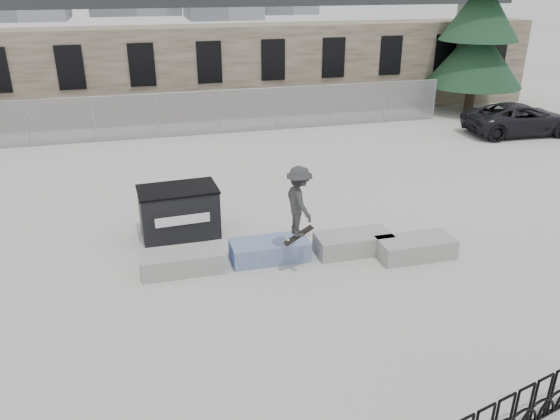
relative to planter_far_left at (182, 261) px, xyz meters
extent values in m
plane|color=beige|center=(2.94, 0.00, -0.28)|extent=(120.00, 120.00, 0.00)
cube|color=brown|center=(2.94, 16.25, 1.97)|extent=(36.00, 2.50, 4.50)
cube|color=black|center=(-3.46, 14.98, 2.62)|extent=(1.20, 0.12, 2.00)
cube|color=black|center=(-0.26, 14.98, 2.62)|extent=(1.20, 0.12, 2.00)
cube|color=black|center=(2.94, 14.98, 2.62)|extent=(1.20, 0.12, 2.00)
cube|color=black|center=(6.14, 14.98, 2.62)|extent=(1.20, 0.12, 2.00)
cube|color=black|center=(9.34, 14.98, 2.62)|extent=(1.20, 0.12, 2.00)
cube|color=black|center=(12.54, 14.98, 2.62)|extent=(1.20, 0.12, 2.00)
cube|color=black|center=(15.74, 14.98, 2.62)|extent=(1.20, 0.12, 2.00)
cube|color=black|center=(18.94, 14.98, 2.62)|extent=(1.20, 0.12, 2.00)
cylinder|color=gray|center=(-5.31, 12.50, 0.72)|extent=(0.06, 0.06, 2.00)
cylinder|color=gray|center=(-2.56, 12.50, 0.72)|extent=(0.06, 0.06, 2.00)
cylinder|color=gray|center=(0.19, 12.50, 0.72)|extent=(0.06, 0.06, 2.00)
cylinder|color=gray|center=(2.94, 12.50, 0.72)|extent=(0.06, 0.06, 2.00)
cylinder|color=gray|center=(5.69, 12.50, 0.72)|extent=(0.06, 0.06, 2.00)
cylinder|color=gray|center=(8.44, 12.50, 0.72)|extent=(0.06, 0.06, 2.00)
cylinder|color=gray|center=(11.19, 12.50, 0.72)|extent=(0.06, 0.06, 2.00)
cylinder|color=gray|center=(13.94, 12.50, 0.72)|extent=(0.06, 0.06, 2.00)
cube|color=#99999E|center=(2.94, 12.50, 0.72)|extent=(22.00, 0.02, 2.00)
cylinder|color=gray|center=(2.94, 12.50, 1.72)|extent=(22.00, 0.04, 0.04)
cube|color=#959592|center=(0.00, 0.00, -0.02)|extent=(2.00, 0.90, 0.51)
cube|color=#2D471E|center=(0.00, 0.00, 0.18)|extent=(1.76, 0.66, 0.10)
cube|color=#3554A0|center=(2.26, 0.03, -0.02)|extent=(2.00, 0.90, 0.51)
cube|color=#2D471E|center=(2.26, 0.03, 0.18)|extent=(1.76, 0.66, 0.10)
cube|color=#959592|center=(4.51, -0.14, -0.02)|extent=(2.00, 0.90, 0.51)
cube|color=#2D471E|center=(4.51, -0.14, 0.18)|extent=(1.76, 0.66, 0.10)
cube|color=#959592|center=(5.98, -0.81, -0.02)|extent=(2.00, 0.90, 0.51)
cube|color=#2D471E|center=(5.98, -0.81, 0.18)|extent=(1.76, 0.66, 0.10)
cube|color=black|center=(0.15, 2.08, 0.41)|extent=(2.18, 1.39, 1.37)
cube|color=black|center=(0.15, 2.08, 1.11)|extent=(2.23, 1.44, 0.06)
cube|color=white|center=(0.19, 1.43, 0.46)|extent=(1.47, 0.11, 0.26)
torus|color=black|center=(4.33, -6.78, 0.17)|extent=(0.87, 0.27, 0.89)
torus|color=black|center=(4.77, -6.67, 0.17)|extent=(0.87, 0.27, 0.89)
torus|color=black|center=(5.20, -6.56, 0.17)|extent=(0.87, 0.27, 0.89)
torus|color=black|center=(5.64, -6.45, 0.17)|extent=(0.87, 0.27, 0.89)
cylinder|color=#38281E|center=(16.70, 13.58, 0.76)|extent=(0.50, 0.50, 2.08)
cone|color=black|center=(16.70, 13.58, 2.72)|extent=(5.00, 5.00, 3.20)
cone|color=black|center=(16.70, 13.58, 4.92)|extent=(4.01, 4.01, 3.00)
cube|color=#2D3033|center=(12.94, 55.00, 3.72)|extent=(70.00, 3.00, 1.20)
cube|color=gray|center=(42.94, 55.00, 1.72)|extent=(2.00, 3.00, 4.00)
imported|color=black|center=(16.32, 8.89, 0.43)|extent=(5.24, 2.64, 1.42)
imported|color=#2D2D30|center=(2.77, -0.84, 1.64)|extent=(0.76, 1.18, 1.72)
cube|color=black|center=(2.77, -0.84, 0.75)|extent=(0.75, 0.30, 0.38)
cylinder|color=beige|center=(2.49, -0.91, 0.70)|extent=(0.06, 0.03, 0.06)
cylinder|color=beige|center=(2.49, -0.77, 0.70)|extent=(0.06, 0.03, 0.06)
cylinder|color=beige|center=(3.05, -0.91, 0.70)|extent=(0.06, 0.03, 0.06)
cylinder|color=beige|center=(3.05, -0.77, 0.70)|extent=(0.06, 0.03, 0.06)
camera|label=1|loc=(-0.69, -12.17, 6.53)|focal=35.00mm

